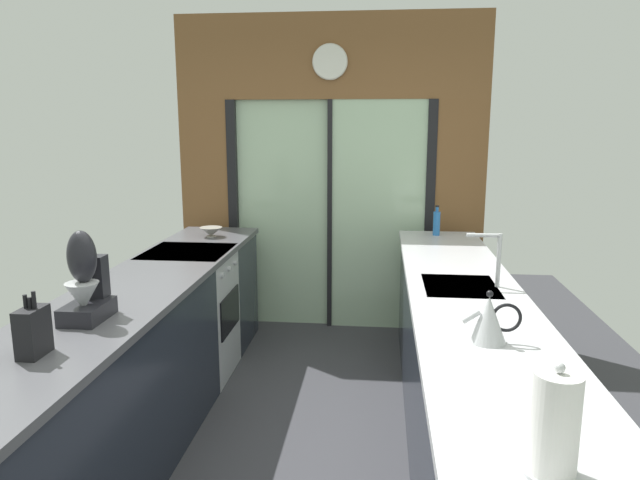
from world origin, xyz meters
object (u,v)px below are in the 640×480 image
Objects in this scene: knife_block at (33,331)px; kettle at (489,319)px; mixing_bowl at (211,232)px; paper_towel_roll at (555,426)px; stand_mixer at (86,286)px; soap_bottle at (437,223)px; oven_range at (190,314)px.

kettle is (1.78, 0.33, -0.00)m from knife_block.
paper_towel_roll reaches higher than mixing_bowl.
knife_block is 1.07× the size of kettle.
stand_mixer is 1.75× the size of soap_bottle.
oven_range is at bearing 90.73° from stand_mixer.
stand_mixer is at bearing -89.27° from oven_range.
knife_block is at bearing -89.44° from oven_range.
oven_range is 5.18× the size of mixing_bowl.
knife_block is 0.43m from stand_mixer.
paper_towel_roll is (1.80, -2.48, 0.60)m from oven_range.
oven_range is at bearing 139.34° from kettle.
knife_block is (0.02, -1.88, 0.56)m from oven_range.
knife_block is 1.81m from kettle.
stand_mixer is at bearing 177.01° from kettle.
kettle is (1.78, -0.09, -0.06)m from stand_mixer.
stand_mixer is at bearing 90.00° from knife_block.
paper_towel_roll is (1.78, -3.00, 0.10)m from mixing_bowl.
kettle is (1.80, -1.55, 0.56)m from oven_range.
mixing_bowl is 2.40m from knife_block.
stand_mixer reaches higher than kettle.
soap_bottle is (1.78, 2.23, -0.06)m from stand_mixer.
paper_towel_roll is at bearing -90.16° from kettle.
mixing_bowl is at bearing 90.00° from knife_block.
kettle is at bearing 10.46° from knife_block.
stand_mixer is at bearing -128.60° from soap_bottle.
knife_block reaches higher than mixing_bowl.
stand_mixer reaches higher than soap_bottle.
mixing_bowl is 2.73m from kettle.
knife_block is at bearing -169.54° from kettle.
knife_block is 1.88m from paper_towel_roll.
kettle is (1.78, -2.07, 0.06)m from mixing_bowl.
oven_range is at bearing -156.66° from soap_bottle.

